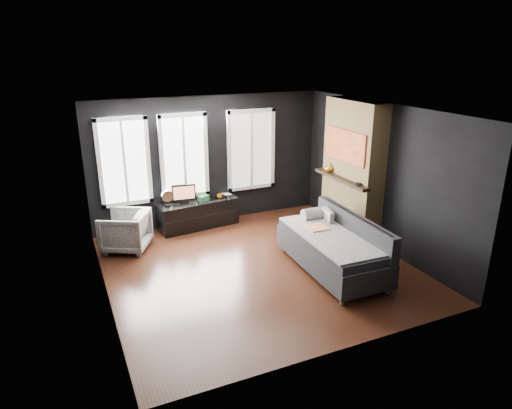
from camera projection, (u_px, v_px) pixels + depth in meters
name	position (u px, v px, depth m)	size (l,w,h in m)	color
floor	(258.00, 267.00, 7.93)	(5.00, 5.00, 0.00)	black
ceiling	(258.00, 111.00, 7.04)	(5.00, 5.00, 0.00)	white
wall_back	(209.00, 160.00, 9.64)	(5.00, 0.02, 2.70)	black
wall_left	(99.00, 216.00, 6.52)	(0.02, 5.00, 2.70)	black
wall_right	(381.00, 177.00, 8.45)	(0.02, 5.00, 2.70)	black
windows	(187.00, 113.00, 9.09)	(4.00, 0.16, 1.76)	white
fireplace	(353.00, 170.00, 8.89)	(0.70, 1.62, 2.70)	#93724C
sofa	(332.00, 244.00, 7.68)	(1.12, 2.24, 0.96)	#27272A
stripe_pillow	(328.00, 219.00, 8.19)	(0.08, 0.36, 0.36)	gray
armchair	(125.00, 229.00, 8.51)	(0.80, 0.75, 0.82)	white
media_console	(198.00, 214.00, 9.62)	(1.67, 0.52, 0.58)	black
monitor	(184.00, 192.00, 9.35)	(0.50, 0.11, 0.44)	black
desk_fan	(168.00, 198.00, 9.18)	(0.24, 0.24, 0.34)	#9F9F9F
mug	(220.00, 196.00, 9.69)	(0.11, 0.09, 0.11)	#CE6D09
book	(223.00, 190.00, 9.87)	(0.16, 0.02, 0.22)	#BEB594
storage_box	(203.00, 198.00, 9.51)	(0.22, 0.14, 0.12)	#29683D
mantel_vase	(329.00, 167.00, 9.19)	(0.19, 0.20, 0.19)	gold
mantel_clock	(359.00, 184.00, 8.35)	(0.11, 0.11, 0.04)	black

